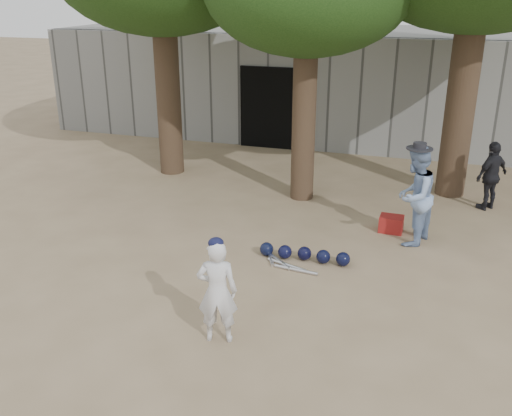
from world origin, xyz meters
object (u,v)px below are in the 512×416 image
(red_bag, at_px, (391,224))
(spectator_dark, at_px, (491,176))
(boy_player, at_px, (217,292))
(spectator_blue, at_px, (414,196))

(red_bag, bearing_deg, spectator_dark, 45.37)
(spectator_dark, bearing_deg, boy_player, 11.23)
(boy_player, xyz_separation_m, red_bag, (1.78, 4.15, -0.54))
(boy_player, relative_size, spectator_blue, 0.80)
(spectator_dark, relative_size, red_bag, 3.32)
(boy_player, height_order, spectator_blue, spectator_blue)
(spectator_blue, bearing_deg, spectator_dark, 166.09)
(boy_player, bearing_deg, spectator_blue, -134.71)
(red_bag, bearing_deg, spectator_blue, -46.43)
(spectator_blue, xyz_separation_m, red_bag, (-0.36, 0.38, -0.72))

